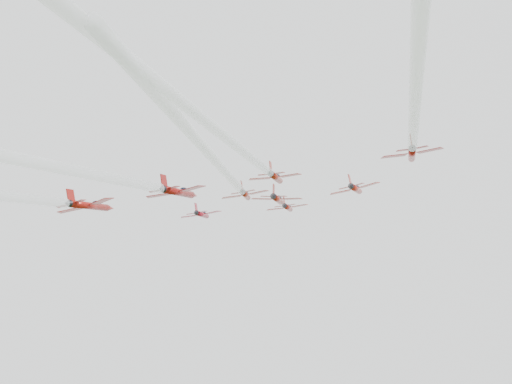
# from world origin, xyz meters

# --- Properties ---
(jet_lead) EXTENTS (9.56, 12.31, 7.54)m
(jet_lead) POSITION_xyz_m (0.50, 26.98, 158.31)
(jet_lead) COLOR #9C180E
(jet_row2_left) EXTENTS (8.94, 11.51, 7.06)m
(jet_row2_left) POSITION_xyz_m (-15.89, 15.63, 151.95)
(jet_row2_left) COLOR #A30F1F
(jet_row2_center) EXTENTS (10.50, 13.52, 8.29)m
(jet_row2_center) POSITION_xyz_m (1.94, 11.23, 149.50)
(jet_row2_center) COLOR maroon
(jet_row2_right) EXTENTS (10.38, 13.37, 8.19)m
(jet_row2_right) POSITION_xyz_m (17.47, 14.55, 151.36)
(jet_row2_right) COLOR #B31D11
(jet_center) EXTENTS (8.84, 84.26, 47.88)m
(jet_center) POSITION_xyz_m (-1.17, -38.12, 121.78)
(jet_center) COLOR maroon
(jet_rear_right) EXTENTS (8.68, 82.72, 47.01)m
(jet_rear_right) POSITION_xyz_m (7.70, -49.99, 115.13)
(jet_rear_right) COLOR #A01E0F
(jet_rear_farright) EXTENTS (9.59, 91.38, 51.93)m
(jet_rear_farright) POSITION_xyz_m (29.65, -54.14, 112.81)
(jet_rear_farright) COLOR #9D110E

